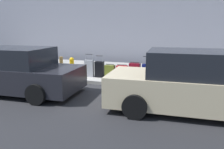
# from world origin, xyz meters

# --- Properties ---
(ground_plane) EXTENTS (40.00, 40.00, 0.00)m
(ground_plane) POSITION_xyz_m (0.00, 0.00, 0.00)
(ground_plane) COLOR black
(sidewalk_curb) EXTENTS (18.00, 5.00, 0.14)m
(sidewalk_curb) POSITION_xyz_m (0.00, -2.50, 0.07)
(sidewalk_curb) COLOR gray
(sidewalk_curb) RESTS_ON ground_plane
(suitcase_black_0) EXTENTS (0.38, 0.18, 0.58)m
(suitcase_black_0) POSITION_xyz_m (-3.49, -0.78, 0.40)
(suitcase_black_0) COLOR black
(suitcase_black_0) RESTS_ON sidewalk_curb
(suitcase_silver_1) EXTENTS (0.39, 0.23, 0.99)m
(suitcase_silver_1) POSITION_xyz_m (-3.04, -0.78, 0.49)
(suitcase_silver_1) COLOR #9EA0A8
(suitcase_silver_1) RESTS_ON sidewalk_curb
(suitcase_teal_2) EXTENTS (0.49, 0.23, 0.80)m
(suitcase_teal_2) POSITION_xyz_m (-2.52, -0.78, 0.41)
(suitcase_teal_2) COLOR #0F606B
(suitcase_teal_2) RESTS_ON sidewalk_curb
(suitcase_navy_3) EXTENTS (0.50, 0.24, 1.01)m
(suitcase_navy_3) POSITION_xyz_m (-1.96, -0.77, 0.49)
(suitcase_navy_3) COLOR navy
(suitcase_navy_3) RESTS_ON sidewalk_curb
(suitcase_maroon_4) EXTENTS (0.47, 0.29, 0.74)m
(suitcase_maroon_4) POSITION_xyz_m (-1.41, -0.79, 0.48)
(suitcase_maroon_4) COLOR maroon
(suitcase_maroon_4) RESTS_ON sidewalk_curb
(suitcase_red_5) EXTENTS (0.49, 0.27, 0.61)m
(suitcase_red_5) POSITION_xyz_m (-0.86, -0.81, 0.42)
(suitcase_red_5) COLOR red
(suitcase_red_5) RESTS_ON sidewalk_curb
(suitcase_olive_6) EXTENTS (0.43, 0.25, 0.61)m
(suitcase_olive_6) POSITION_xyz_m (-0.33, -0.78, 0.42)
(suitcase_olive_6) COLOR #59601E
(suitcase_olive_6) RESTS_ON sidewalk_curb
(suitcase_black_7) EXTENTS (0.38, 0.26, 0.95)m
(suitcase_black_7) POSITION_xyz_m (0.15, -0.77, 0.49)
(suitcase_black_7) COLOR black
(suitcase_black_7) RESTS_ON sidewalk_curb
(suitcase_silver_8) EXTENTS (0.40, 0.22, 1.01)m
(suitcase_silver_8) POSITION_xyz_m (0.62, -0.72, 0.52)
(suitcase_silver_8) COLOR #9EA0A8
(suitcase_silver_8) RESTS_ON sidewalk_curb
(fire_hydrant) EXTENTS (0.39, 0.21, 0.81)m
(fire_hydrant) POSITION_xyz_m (1.50, -0.77, 0.56)
(fire_hydrant) COLOR #D89E0C
(fire_hydrant) RESTS_ON sidewalk_curb
(bollard_post) EXTENTS (0.16, 0.16, 0.84)m
(bollard_post) POSITION_xyz_m (1.96, -0.62, 0.56)
(bollard_post) COLOR brown
(bollard_post) RESTS_ON sidewalk_curb
(parked_car_beige_0) EXTENTS (4.69, 2.21, 1.68)m
(parked_car_beige_0) POSITION_xyz_m (-3.57, 1.83, 0.78)
(parked_car_beige_0) COLOR tan
(parked_car_beige_0) RESTS_ON ground_plane
(parked_car_charcoal_1) EXTENTS (4.66, 2.28, 1.59)m
(parked_car_charcoal_1) POSITION_xyz_m (2.29, 1.83, 0.75)
(parked_car_charcoal_1) COLOR black
(parked_car_charcoal_1) RESTS_ON ground_plane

